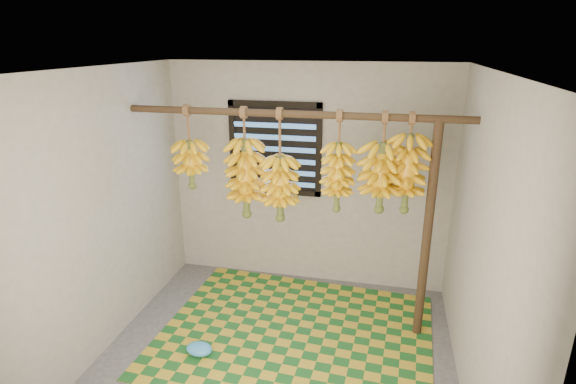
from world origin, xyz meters
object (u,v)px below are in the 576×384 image
(banana_bunch_b, at_px, (246,178))
(banana_bunch_d, at_px, (337,177))
(support_post, at_px, (427,235))
(banana_bunch_c, at_px, (280,188))
(banana_bunch_a, at_px, (191,164))
(woven_mat, at_px, (295,334))
(plastic_bag, at_px, (199,349))
(banana_bunch_f, at_px, (407,174))
(banana_bunch_e, at_px, (381,178))

(banana_bunch_b, distance_m, banana_bunch_d, 0.84)
(support_post, height_order, banana_bunch_d, banana_bunch_d)
(banana_bunch_c, bearing_deg, banana_bunch_a, -180.00)
(woven_mat, height_order, plastic_bag, plastic_bag)
(banana_bunch_a, distance_m, banana_bunch_f, 1.94)
(plastic_bag, distance_m, banana_bunch_c, 1.57)
(support_post, bearing_deg, banana_bunch_a, 180.00)
(woven_mat, height_order, banana_bunch_e, banana_bunch_e)
(woven_mat, relative_size, plastic_bag, 10.25)
(banana_bunch_c, relative_size, banana_bunch_f, 1.20)
(support_post, bearing_deg, banana_bunch_d, 180.00)
(plastic_bag, distance_m, banana_bunch_d, 1.91)
(plastic_bag, distance_m, banana_bunch_f, 2.33)
(support_post, relative_size, banana_bunch_e, 2.30)
(plastic_bag, relative_size, banana_bunch_c, 0.23)
(plastic_bag, height_order, banana_bunch_e, banana_bunch_e)
(plastic_bag, bearing_deg, support_post, 21.60)
(support_post, height_order, banana_bunch_a, banana_bunch_a)
(support_post, distance_m, banana_bunch_c, 1.35)
(banana_bunch_a, height_order, banana_bunch_f, same)
(plastic_bag, distance_m, banana_bunch_e, 2.15)
(banana_bunch_a, relative_size, banana_bunch_e, 0.89)
(banana_bunch_b, height_order, banana_bunch_f, same)
(banana_bunch_b, relative_size, banana_bunch_d, 1.14)
(banana_bunch_a, bearing_deg, banana_bunch_d, 0.00)
(banana_bunch_b, xyz_separation_m, banana_bunch_e, (1.20, 0.00, 0.09))
(support_post, bearing_deg, banana_bunch_f, 180.00)
(banana_bunch_e, distance_m, banana_bunch_f, 0.22)
(support_post, height_order, banana_bunch_f, banana_bunch_f)
(banana_bunch_a, bearing_deg, support_post, 0.00)
(banana_bunch_a, bearing_deg, woven_mat, -14.51)
(banana_bunch_a, xyz_separation_m, banana_bunch_b, (0.53, -0.00, -0.11))
(plastic_bag, height_order, banana_bunch_a, banana_bunch_a)
(plastic_bag, xyz_separation_m, banana_bunch_c, (0.55, 0.74, 1.27))
(woven_mat, distance_m, banana_bunch_c, 1.36)
(support_post, distance_m, banana_bunch_a, 2.21)
(banana_bunch_a, height_order, banana_bunch_e, same)
(plastic_bag, relative_size, banana_bunch_a, 0.31)
(banana_bunch_b, relative_size, banana_bunch_c, 0.99)
(banana_bunch_b, distance_m, banana_bunch_f, 1.42)
(banana_bunch_a, bearing_deg, banana_bunch_f, 0.00)
(woven_mat, distance_m, banana_bunch_a, 1.85)
(plastic_bag, xyz_separation_m, banana_bunch_f, (1.65, 0.74, 1.48))
(support_post, relative_size, banana_bunch_c, 1.95)
(banana_bunch_f, bearing_deg, woven_mat, -162.98)
(banana_bunch_d, distance_m, banana_bunch_e, 0.37)
(woven_mat, bearing_deg, banana_bunch_d, 41.35)
(banana_bunch_a, height_order, banana_bunch_d, same)
(support_post, distance_m, plastic_bag, 2.21)
(support_post, relative_size, plastic_bag, 8.39)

